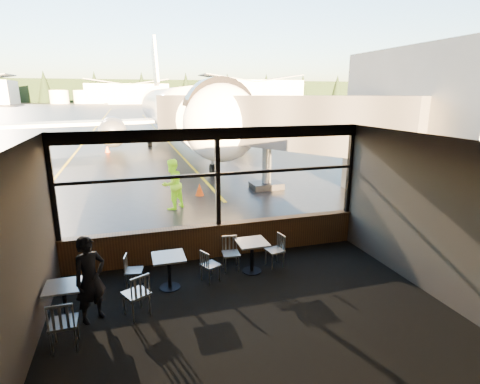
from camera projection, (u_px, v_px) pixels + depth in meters
name	position (u px, v px, depth m)	size (l,w,h in m)	color
ground_plane	(131.00, 108.00, 121.41)	(520.00, 520.00, 0.00)	black
carpet_floor	(254.00, 315.00, 7.56)	(8.00, 6.00, 0.01)	black
ceiling	(256.00, 142.00, 6.67)	(8.00, 6.00, 0.04)	#38332D
wall_left	(19.00, 260.00, 5.99)	(0.04, 6.00, 3.50)	#453E37
wall_right	(426.00, 215.00, 8.24)	(0.04, 6.00, 3.50)	#453E37
wall_back	(339.00, 323.00, 4.34)	(8.00, 0.04, 3.50)	#453E37
window_sill	(219.00, 240.00, 10.22)	(8.00, 0.28, 0.90)	#503018
window_header	(217.00, 134.00, 9.49)	(8.00, 0.18, 0.30)	black
mullion_left	(52.00, 189.00, 8.67)	(0.12, 0.12, 2.60)	black
mullion_centre	(218.00, 178.00, 9.78)	(0.12, 0.12, 2.60)	black
mullion_right	(350.00, 169.00, 10.89)	(0.12, 0.12, 2.60)	black
window_transom	(218.00, 174.00, 9.75)	(8.00, 0.10, 0.08)	black
airliner	(176.00, 80.00, 30.13)	(29.68, 35.62, 10.88)	white
jet_bridge	(270.00, 144.00, 15.86)	(8.59, 10.50, 4.58)	#2F2F31
cafe_table_near	(252.00, 257.00, 9.31)	(0.73, 0.73, 0.81)	gray
cafe_table_mid	(169.00, 272.00, 8.52)	(0.72, 0.72, 0.79)	gray
cafe_table_left	(65.00, 303.00, 7.32)	(0.68, 0.68, 0.74)	#A6A098
chair_near_e	(275.00, 251.00, 9.61)	(0.47, 0.47, 0.86)	#AEAA9D
chair_near_w	(210.00, 265.00, 8.86)	(0.43, 0.43, 0.79)	#ADA99C
chair_near_n	(231.00, 254.00, 9.39)	(0.47, 0.47, 0.87)	beige
chair_mid_s	(136.00, 294.00, 7.45)	(0.52, 0.52, 0.94)	#ACA79B
chair_mid_w	(134.00, 271.00, 8.57)	(0.43, 0.43, 0.79)	beige
chair_left_s	(63.00, 323.00, 6.48)	(0.53, 0.53, 0.97)	#A8A398
passenger	(90.00, 279.00, 7.20)	(0.64, 0.42, 1.74)	black
ground_crew	(172.00, 184.00, 14.34)	(0.95, 0.74, 1.95)	#BFF219
cone_nose	(200.00, 189.00, 16.41)	(0.39, 0.39, 0.54)	#FF5B08
cone_wing	(107.00, 149.00, 28.53)	(0.38, 0.38, 0.52)	#F16107
terminal_annex	(450.00, 129.00, 14.69)	(5.00, 7.00, 6.00)	gray
hangar_mid	(128.00, 93.00, 180.30)	(38.00, 15.00, 10.00)	silver
hangar_right	(250.00, 91.00, 190.41)	(50.00, 20.00, 12.00)	silver
fuel_tank_a	(59.00, 97.00, 169.61)	(8.00, 8.00, 6.00)	silver
fuel_tank_b	(83.00, 97.00, 172.42)	(8.00, 8.00, 6.00)	silver
fuel_tank_c	(106.00, 97.00, 175.22)	(8.00, 8.00, 6.00)	silver
treeline	(127.00, 91.00, 203.19)	(360.00, 3.00, 12.00)	black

